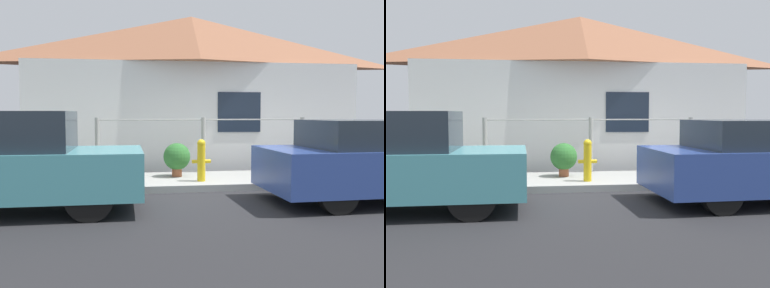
# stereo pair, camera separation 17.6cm
# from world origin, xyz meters

# --- Properties ---
(ground_plane) EXTENTS (60.00, 60.00, 0.00)m
(ground_plane) POSITION_xyz_m (0.00, 0.00, 0.00)
(ground_plane) COLOR #262628
(sidewalk) EXTENTS (24.00, 1.96, 0.14)m
(sidewalk) POSITION_xyz_m (0.00, 0.98, 0.07)
(sidewalk) COLOR #9E9E99
(sidewalk) RESTS_ON ground_plane
(house) EXTENTS (8.83, 2.23, 4.10)m
(house) POSITION_xyz_m (0.00, 3.60, 3.23)
(house) COLOR white
(house) RESTS_ON ground_plane
(fence) EXTENTS (4.90, 0.10, 1.27)m
(fence) POSITION_xyz_m (0.00, 1.81, 0.83)
(fence) COLOR #999993
(fence) RESTS_ON sidewalk
(car_left) EXTENTS (3.97, 1.69, 1.53)m
(car_left) POSITION_xyz_m (-3.54, -1.21, 0.76)
(car_left) COLOR teal
(car_left) RESTS_ON ground_plane
(car_right) EXTENTS (4.21, 1.92, 1.38)m
(car_right) POSITION_xyz_m (2.56, -1.21, 0.70)
(car_right) COLOR #2D4793
(car_right) RESTS_ON ground_plane
(fire_hydrant) EXTENTS (0.38, 0.17, 0.84)m
(fire_hydrant) POSITION_xyz_m (-0.28, 0.50, 0.58)
(fire_hydrant) COLOR yellow
(fire_hydrant) RESTS_ON sidewalk
(potted_plant_near_hydrant) EXTENTS (0.58, 0.58, 0.72)m
(potted_plant_near_hydrant) POSITION_xyz_m (-0.69, 1.21, 0.55)
(potted_plant_near_hydrant) COLOR #9E5638
(potted_plant_near_hydrant) RESTS_ON sidewalk
(potted_plant_by_fence) EXTENTS (0.38, 0.38, 0.49)m
(potted_plant_by_fence) POSITION_xyz_m (-3.01, 1.41, 0.41)
(potted_plant_by_fence) COLOR brown
(potted_plant_by_fence) RESTS_ON sidewalk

